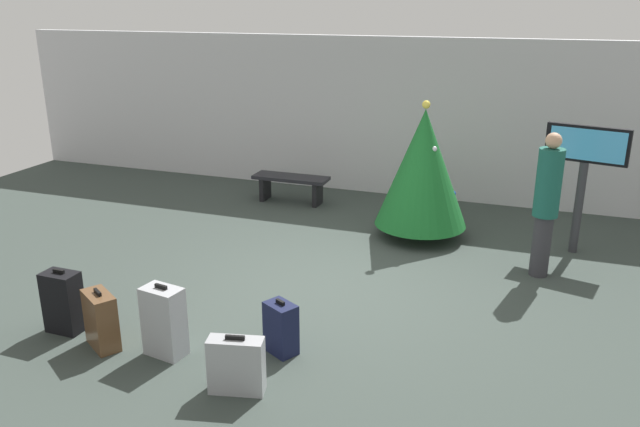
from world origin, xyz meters
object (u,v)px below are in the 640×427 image
at_px(flight_info_kiosk, 585,162).
at_px(waiting_bench, 291,183).
at_px(suitcase_2, 63,302).
at_px(traveller_0, 546,202).
at_px(suitcase_4, 281,328).
at_px(suitcase_3, 101,320).
at_px(suitcase_0, 236,365).
at_px(suitcase_1, 164,322).
at_px(holiday_tree, 423,168).

distance_m(flight_info_kiosk, waiting_bench, 4.86).
bearing_deg(suitcase_2, traveller_0, 34.40).
bearing_deg(suitcase_4, suitcase_2, -170.92).
bearing_deg(suitcase_3, suitcase_0, -8.40).
bearing_deg(suitcase_1, suitcase_4, 21.48).
distance_m(flight_info_kiosk, suitcase_1, 5.97).
bearing_deg(suitcase_4, suitcase_0, -98.38).
bearing_deg(suitcase_3, flight_info_kiosk, 43.71).
xyz_separation_m(waiting_bench, suitcase_0, (1.71, -5.51, -0.08)).
height_order(traveller_0, suitcase_3, traveller_0).
height_order(holiday_tree, suitcase_1, holiday_tree).
bearing_deg(suitcase_2, suitcase_3, -13.22).
xyz_separation_m(flight_info_kiosk, suitcase_4, (-2.87, -3.93, -1.04)).
bearing_deg(waiting_bench, suitcase_4, -68.93).
bearing_deg(suitcase_0, holiday_tree, 80.12).
bearing_deg(suitcase_2, suitcase_4, 9.08).
distance_m(suitcase_3, suitcase_4, 1.87).
distance_m(traveller_0, suitcase_1, 4.89).
relative_size(suitcase_2, suitcase_4, 1.24).
xyz_separation_m(traveller_0, suitcase_1, (-3.52, -3.34, -0.64)).
relative_size(flight_info_kiosk, traveller_0, 0.96).
distance_m(holiday_tree, traveller_0, 1.95).
distance_m(holiday_tree, suitcase_1, 4.62).
distance_m(suitcase_0, suitcase_4, 0.78).
relative_size(suitcase_0, suitcase_4, 0.99).
bearing_deg(suitcase_0, waiting_bench, 107.27).
distance_m(waiting_bench, traveller_0, 4.67).
xyz_separation_m(holiday_tree, suitcase_0, (-0.79, -4.54, -0.81)).
height_order(suitcase_3, suitcase_4, suitcase_3).
height_order(holiday_tree, traveller_0, holiday_tree).
distance_m(suitcase_0, suitcase_3, 1.70).
distance_m(suitcase_1, suitcase_3, 0.71).
bearing_deg(waiting_bench, suitcase_0, -72.73).
bearing_deg(suitcase_1, flight_info_kiosk, 47.77).
xyz_separation_m(suitcase_1, suitcase_2, (-1.30, 0.05, -0.02)).
xyz_separation_m(suitcase_0, suitcase_2, (-2.27, 0.39, 0.07)).
height_order(flight_info_kiosk, suitcase_4, flight_info_kiosk).
relative_size(waiting_bench, suitcase_3, 2.10).
distance_m(suitcase_1, suitcase_2, 1.30).
bearing_deg(suitcase_4, suitcase_3, -163.76).
bearing_deg(flight_info_kiosk, suitcase_2, -140.62).
bearing_deg(suitcase_4, waiting_bench, 111.07).
bearing_deg(holiday_tree, suitcase_4, -100.19).
height_order(suitcase_2, suitcase_3, suitcase_2).
bearing_deg(suitcase_0, traveller_0, 55.43).
distance_m(waiting_bench, suitcase_3, 5.26).
relative_size(waiting_bench, suitcase_0, 2.32).
relative_size(flight_info_kiosk, waiting_bench, 1.36).
bearing_deg(flight_info_kiosk, suitcase_4, -126.11).
relative_size(suitcase_0, suitcase_1, 0.75).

